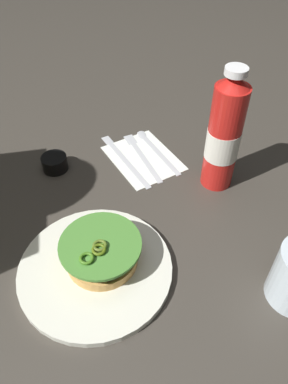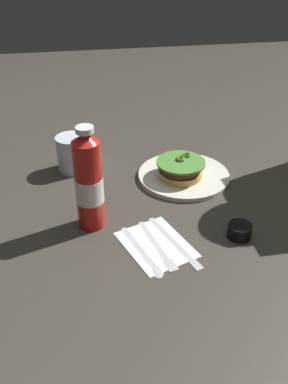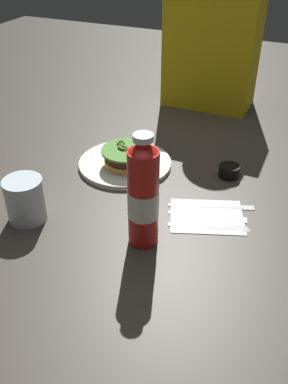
# 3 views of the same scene
# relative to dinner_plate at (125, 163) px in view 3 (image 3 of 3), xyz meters

# --- Properties ---
(ground_plane) EXTENTS (3.00, 3.00, 0.00)m
(ground_plane) POSITION_rel_dinner_plate_xyz_m (0.07, -0.04, -0.01)
(ground_plane) COLOR #3B362F
(dinner_plate) EXTENTS (0.25, 0.25, 0.01)m
(dinner_plate) POSITION_rel_dinner_plate_xyz_m (0.00, 0.00, 0.00)
(dinner_plate) COLOR silver
(dinner_plate) RESTS_ON ground_plane
(burger_sandwich) EXTENTS (0.13, 0.13, 0.05)m
(burger_sandwich) POSITION_rel_dinner_plate_xyz_m (0.01, -0.01, 0.03)
(burger_sandwich) COLOR tan
(burger_sandwich) RESTS_ON dinner_plate
(ketchup_bottle) EXTENTS (0.06, 0.06, 0.25)m
(ketchup_bottle) POSITION_rel_dinner_plate_xyz_m (0.17, -0.27, 0.11)
(ketchup_bottle) COLOR red
(ketchup_bottle) RESTS_ON ground_plane
(water_glass) EXTENTS (0.09, 0.09, 0.10)m
(water_glass) POSITION_rel_dinner_plate_xyz_m (-0.10, -0.30, 0.04)
(water_glass) COLOR silver
(water_glass) RESTS_ON ground_plane
(condiment_cup) EXTENTS (0.05, 0.05, 0.03)m
(condiment_cup) POSITION_rel_dinner_plate_xyz_m (0.28, 0.06, 0.01)
(condiment_cup) COLOR black
(condiment_cup) RESTS_ON ground_plane
(napkin) EXTENTS (0.20, 0.18, 0.00)m
(napkin) POSITION_rel_dinner_plate_xyz_m (0.27, -0.13, -0.01)
(napkin) COLOR white
(napkin) RESTS_ON ground_plane
(spoon_utensil) EXTENTS (0.18, 0.07, 0.00)m
(spoon_utensil) POSITION_rel_dinner_plate_xyz_m (0.31, -0.16, -0.00)
(spoon_utensil) COLOR silver
(spoon_utensil) RESTS_ON napkin
(fork_utensil) EXTENTS (0.18, 0.06, 0.00)m
(fork_utensil) POSITION_rel_dinner_plate_xyz_m (0.29, -0.13, -0.00)
(fork_utensil) COLOR silver
(fork_utensil) RESTS_ON napkin
(butter_knife) EXTENTS (0.20, 0.08, 0.00)m
(butter_knife) POSITION_rel_dinner_plate_xyz_m (0.28, -0.09, -0.00)
(butter_knife) COLOR silver
(butter_knife) RESTS_ON napkin
(diner_person) EXTENTS (0.30, 0.17, 0.58)m
(diner_person) POSITION_rel_dinner_plate_xyz_m (0.08, 0.52, 0.25)
(diner_person) COLOR gold
(diner_person) RESTS_ON ground_plane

